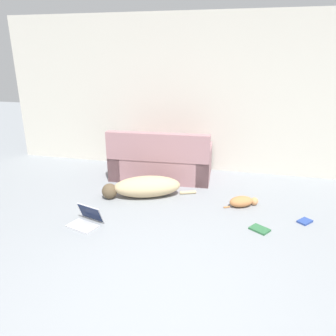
{
  "coord_description": "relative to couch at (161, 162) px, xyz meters",
  "views": [
    {
      "loc": [
        0.53,
        -1.96,
        1.99
      ],
      "look_at": [
        -0.32,
        1.52,
        0.72
      ],
      "focal_mm": 35.0,
      "sensor_mm": 36.0,
      "label": 1
    }
  ],
  "objects": [
    {
      "name": "ground_plane",
      "position": [
        0.81,
        -3.03,
        -0.26
      ],
      "size": [
        20.0,
        20.0,
        0.0
      ],
      "primitive_type": "plane",
      "color": "gray"
    },
    {
      "name": "book_blue",
      "position": [
        2.13,
        -1.09,
        -0.25
      ],
      "size": [
        0.21,
        0.21,
        0.02
      ],
      "rotation": [
        0.0,
        0.0,
        0.88
      ],
      "color": "#28428E",
      "rests_on": "ground_plane"
    },
    {
      "name": "dog",
      "position": [
        -0.04,
        -0.82,
        -0.11
      ],
      "size": [
        1.33,
        0.72,
        0.3
      ],
      "rotation": [
        0.0,
        0.0,
        3.51
      ],
      "color": "tan",
      "rests_on": "ground_plane"
    },
    {
      "name": "wall_back",
      "position": [
        0.81,
        0.59,
        1.04
      ],
      "size": [
        7.59,
        0.06,
        2.61
      ],
      "color": "beige",
      "rests_on": "ground_plane"
    },
    {
      "name": "laptop_open",
      "position": [
        -0.47,
        -1.76,
        -0.19
      ],
      "size": [
        0.43,
        0.4,
        0.23
      ],
      "rotation": [
        0.0,
        0.0,
        -0.3
      ],
      "color": "#B7B7BC",
      "rests_on": "ground_plane"
    },
    {
      "name": "book_green",
      "position": [
        1.58,
        -1.42,
        -0.25
      ],
      "size": [
        0.26,
        0.25,
        0.02
      ],
      "rotation": [
        0.0,
        0.0,
        -0.59
      ],
      "color": "#2D663D",
      "rests_on": "ground_plane"
    },
    {
      "name": "cat",
      "position": [
        1.36,
        -0.81,
        -0.19
      ],
      "size": [
        0.47,
        0.32,
        0.14
      ],
      "rotation": [
        0.0,
        0.0,
        0.47
      ],
      "color": "#BC7A47",
      "rests_on": "ground_plane"
    },
    {
      "name": "couch",
      "position": [
        0.0,
        0.0,
        0.0
      ],
      "size": [
        1.67,
        0.94,
        0.83
      ],
      "rotation": [
        0.0,
        0.0,
        3.21
      ],
      "color": "#A3757A",
      "rests_on": "ground_plane"
    }
  ]
}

